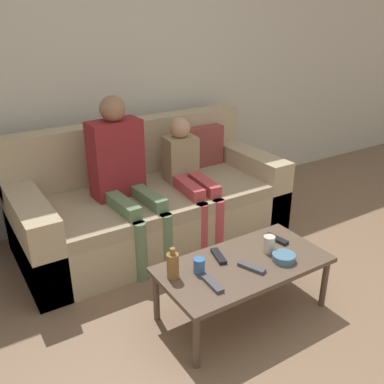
% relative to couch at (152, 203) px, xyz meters
% --- Properties ---
extents(ground_plane, '(22.00, 22.00, 0.00)m').
position_rel_couch_xyz_m(ground_plane, '(0.03, -1.73, -0.30)').
color(ground_plane, '#84664C').
extents(wall_back, '(12.00, 0.06, 2.60)m').
position_rel_couch_xyz_m(wall_back, '(0.03, 0.63, 1.00)').
color(wall_back, beige).
rests_on(wall_back, ground_plane).
extents(couch, '(2.15, 0.98, 0.93)m').
position_rel_couch_xyz_m(couch, '(0.00, 0.00, 0.00)').
color(couch, tan).
rests_on(couch, ground_plane).
extents(coffee_table, '(1.06, 0.54, 0.37)m').
position_rel_couch_xyz_m(coffee_table, '(0.02, -1.19, 0.03)').
color(coffee_table, brown).
rests_on(coffee_table, ground_plane).
extents(person_adult, '(0.40, 0.68, 1.22)m').
position_rel_couch_xyz_m(person_adult, '(-0.28, -0.09, 0.40)').
color(person_adult, '#66845B').
rests_on(person_adult, ground_plane).
extents(person_child, '(0.30, 0.68, 0.99)m').
position_rel_couch_xyz_m(person_child, '(0.27, -0.15, 0.27)').
color(person_child, '#C6474C').
rests_on(person_child, ground_plane).
extents(cup_near, '(0.07, 0.07, 0.11)m').
position_rel_couch_xyz_m(cup_near, '(0.23, -1.18, 0.12)').
color(cup_near, silver).
rests_on(cup_near, coffee_table).
extents(cup_far, '(0.07, 0.07, 0.09)m').
position_rel_couch_xyz_m(cup_far, '(-0.27, -1.14, 0.12)').
color(cup_far, '#3D70B2').
rests_on(cup_far, coffee_table).
extents(tv_remote_0, '(0.07, 0.18, 0.02)m').
position_rel_couch_xyz_m(tv_remote_0, '(0.37, -1.10, 0.08)').
color(tv_remote_0, black).
rests_on(tv_remote_0, coffee_table).
extents(tv_remote_1, '(0.06, 0.17, 0.02)m').
position_rel_couch_xyz_m(tv_remote_1, '(-0.28, -1.28, 0.08)').
color(tv_remote_1, '#47474C').
rests_on(tv_remote_1, coffee_table).
extents(tv_remote_2, '(0.11, 0.18, 0.02)m').
position_rel_couch_xyz_m(tv_remote_2, '(0.01, -1.27, 0.08)').
color(tv_remote_2, '#47474C').
rests_on(tv_remote_2, coffee_table).
extents(tv_remote_3, '(0.09, 0.18, 0.02)m').
position_rel_couch_xyz_m(tv_remote_3, '(-0.08, -1.07, 0.08)').
color(tv_remote_3, black).
rests_on(tv_remote_3, coffee_table).
extents(snack_bowl, '(0.14, 0.14, 0.05)m').
position_rel_couch_xyz_m(snack_bowl, '(0.24, -1.31, 0.09)').
color(snack_bowl, teal).
rests_on(snack_bowl, coffee_table).
extents(bottle, '(0.07, 0.07, 0.19)m').
position_rel_couch_xyz_m(bottle, '(-0.42, -1.10, 0.15)').
color(bottle, olive).
rests_on(bottle, coffee_table).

